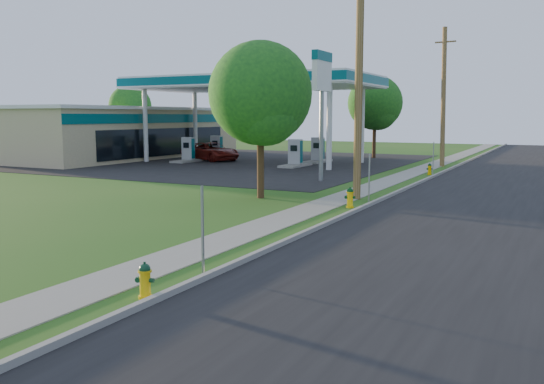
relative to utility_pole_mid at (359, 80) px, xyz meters
The scene contains 24 objects.
ground_plane 17.72m from the utility_pole_mid, 87.98° to the right, with size 140.00×140.00×0.00m, color #205515.
road 9.97m from the utility_pole_mid, 53.92° to the right, with size 8.00×120.00×0.02m, color black.
curb 8.60m from the utility_pole_mid, 81.07° to the right, with size 0.15×120.00×0.15m, color gray.
sidewalk 8.59m from the utility_pole_mid, 95.31° to the right, with size 1.50×120.00×0.03m, color gray.
forecourt 22.06m from the utility_pole_mid, 135.75° to the left, with size 26.00×28.00×0.02m, color black.
utility_pole_mid is the anchor object (origin of this frame).
utility_pole_far 18.00m from the utility_pole_mid, 90.00° to the left, with size 1.40×0.32×9.50m.
sign_post_near 13.42m from the utility_pole_mid, 86.20° to the right, with size 0.05×0.04×2.00m, color gray.
sign_post_mid 4.17m from the utility_pole_mid, 49.64° to the right, with size 0.05×0.04×2.00m, color gray.
sign_post_far 11.91m from the utility_pole_mid, 85.66° to the left, with size 0.05×0.04×2.00m, color gray.
gas_canopy 20.14m from the utility_pole_mid, 131.78° to the left, with size 18.18×9.18×6.40m.
fuel_pump_nw 22.52m from the utility_pole_mid, 144.01° to the left, with size 1.20×3.20×1.90m.
fuel_pump_ne 16.31m from the utility_pole_mid, 124.40° to the left, with size 1.20×3.20×1.90m.
fuel_pump_sw 25.05m from the utility_pole_mid, 136.48° to the left, with size 1.20×3.20×1.90m.
fuel_pump_se 19.65m from the utility_pole_mid, 117.63° to the left, with size 1.20×3.20×1.90m.
convenience_store 30.48m from the utility_pole_mid, 150.38° to the left, with size 10.40×22.40×4.25m.
price_pylon 6.76m from the utility_pole_mid, 125.34° to the left, with size 0.34×2.04×6.85m.
tree_verge 4.08m from the utility_pole_mid, 156.16° to the right, with size 4.37×4.37×6.62m.
tree_lot 24.55m from the utility_pole_mid, 105.41° to the left, with size 4.52×4.52×6.85m.
tree_back 41.04m from the utility_pole_mid, 143.86° to the left, with size 4.44×4.44×6.72m.
hydrant_near 15.36m from the utility_pole_mid, 87.06° to the right, with size 0.38×0.33×0.72m.
hydrant_mid 5.14m from the utility_pole_mid, 77.27° to the right, with size 0.42×0.37×0.80m.
hydrant_far 12.62m from the utility_pole_mid, 87.33° to the left, with size 0.36×0.32×0.70m.
car_red 23.19m from the utility_pole_mid, 138.91° to the left, with size 2.39×5.19×1.44m, color maroon.
Camera 1 is at (7.23, -6.06, 3.49)m, focal length 38.00 mm.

